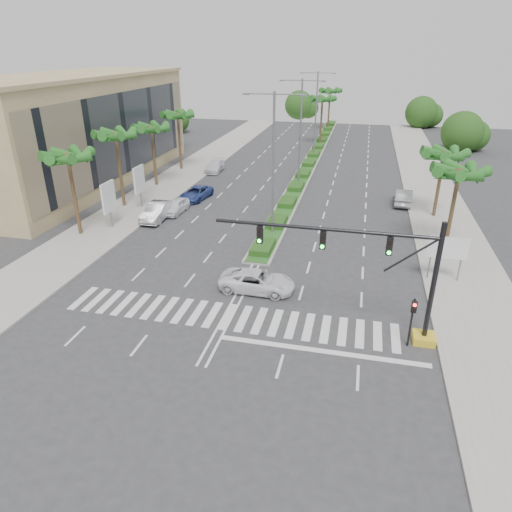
{
  "coord_description": "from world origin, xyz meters",
  "views": [
    {
      "loc": [
        7.15,
        -22.98,
        15.2
      ],
      "look_at": [
        1.13,
        2.78,
        3.0
      ],
      "focal_mm": 32.0,
      "sensor_mm": 36.0,
      "label": 1
    }
  ],
  "objects_px": {
    "car_parked_d": "(215,166)",
    "car_crossing": "(257,281)",
    "car_parked_b": "(158,211)",
    "car_parked_a": "(175,206)",
    "car_parked_c": "(196,193)",
    "car_right": "(404,197)"
  },
  "relations": [
    {
      "from": "car_parked_c",
      "to": "car_crossing",
      "type": "height_order",
      "value": "car_crossing"
    },
    {
      "from": "car_parked_d",
      "to": "car_crossing",
      "type": "distance_m",
      "value": 33.09
    },
    {
      "from": "car_parked_d",
      "to": "car_parked_a",
      "type": "bearing_deg",
      "value": -87.52
    },
    {
      "from": "car_parked_d",
      "to": "car_parked_c",
      "type": "bearing_deg",
      "value": -83.69
    },
    {
      "from": "car_parked_c",
      "to": "car_right",
      "type": "relative_size",
      "value": 1.0
    },
    {
      "from": "car_parked_a",
      "to": "car_parked_b",
      "type": "relative_size",
      "value": 0.82
    },
    {
      "from": "car_parked_b",
      "to": "car_parked_d",
      "type": "height_order",
      "value": "car_parked_b"
    },
    {
      "from": "car_parked_c",
      "to": "car_parked_b",
      "type": "bearing_deg",
      "value": -93.36
    },
    {
      "from": "car_parked_c",
      "to": "car_crossing",
      "type": "bearing_deg",
      "value": -51.08
    },
    {
      "from": "car_parked_b",
      "to": "car_right",
      "type": "bearing_deg",
      "value": 23.22
    },
    {
      "from": "car_parked_d",
      "to": "car_right",
      "type": "distance_m",
      "value": 25.16
    },
    {
      "from": "car_parked_c",
      "to": "car_right",
      "type": "height_order",
      "value": "car_right"
    },
    {
      "from": "car_parked_b",
      "to": "car_crossing",
      "type": "relative_size",
      "value": 0.97
    },
    {
      "from": "car_parked_c",
      "to": "car_right",
      "type": "xyz_separation_m",
      "value": [
        21.87,
        3.33,
        0.13
      ]
    },
    {
      "from": "car_crossing",
      "to": "car_parked_a",
      "type": "bearing_deg",
      "value": 40.8
    },
    {
      "from": "car_parked_a",
      "to": "car_parked_b",
      "type": "height_order",
      "value": "car_parked_b"
    },
    {
      "from": "car_parked_a",
      "to": "car_crossing",
      "type": "xyz_separation_m",
      "value": [
        11.54,
        -13.7,
        0.01
      ]
    },
    {
      "from": "car_parked_a",
      "to": "car_parked_d",
      "type": "xyz_separation_m",
      "value": [
        -1.28,
        16.81,
        -0.01
      ]
    },
    {
      "from": "car_parked_d",
      "to": "car_crossing",
      "type": "xyz_separation_m",
      "value": [
        12.82,
        -30.51,
        0.02
      ]
    },
    {
      "from": "car_parked_d",
      "to": "car_right",
      "type": "xyz_separation_m",
      "value": [
        23.6,
        -8.71,
        0.1
      ]
    },
    {
      "from": "car_parked_d",
      "to": "car_right",
      "type": "relative_size",
      "value": 0.99
    },
    {
      "from": "car_parked_d",
      "to": "car_parked_b",
      "type": "bearing_deg",
      "value": -90.82
    }
  ]
}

